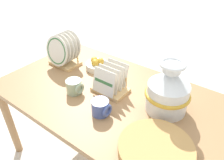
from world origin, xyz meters
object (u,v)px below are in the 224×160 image
at_px(mug_cobalt_glaze, 101,108).
at_px(ceramic_vase, 168,90).
at_px(wicker_charger_stack, 156,149).
at_px(dish_rack_square_plates, 111,84).
at_px(mug_sage_glaze, 74,87).
at_px(fruit_bowl, 97,65).
at_px(dish_rack_round_plates, 63,52).

bearing_deg(mug_cobalt_glaze, ceramic_vase, 43.41).
height_order(ceramic_vase, wicker_charger_stack, ceramic_vase).
relative_size(dish_rack_square_plates, wicker_charger_stack, 0.62).
bearing_deg(mug_sage_glaze, fruit_bowl, 104.51).
distance_m(dish_rack_square_plates, mug_sage_glaze, 0.23).
height_order(dish_rack_round_plates, mug_cobalt_glaze, dish_rack_round_plates).
bearing_deg(dish_rack_square_plates, dish_rack_round_plates, 173.21).
relative_size(dish_rack_round_plates, mug_sage_glaze, 2.32).
bearing_deg(mug_sage_glaze, dish_rack_square_plates, 41.17).
xyz_separation_m(mug_cobalt_glaze, fruit_bowl, (-0.34, 0.37, -0.01)).
distance_m(mug_sage_glaze, fruit_bowl, 0.32).
bearing_deg(dish_rack_square_plates, mug_sage_glaze, -138.83).
distance_m(dish_rack_round_plates, mug_sage_glaze, 0.38).
xyz_separation_m(wicker_charger_stack, mug_cobalt_glaze, (-0.36, 0.05, 0.02)).
xyz_separation_m(mug_sage_glaze, fruit_bowl, (-0.08, 0.31, -0.01)).
relative_size(dish_rack_round_plates, dish_rack_square_plates, 1.14).
bearing_deg(fruit_bowl, dish_rack_square_plates, -33.07).
relative_size(mug_sage_glaze, fruit_bowl, 0.64).
bearing_deg(dish_rack_round_plates, ceramic_vase, -0.58).
relative_size(dish_rack_round_plates, wicker_charger_stack, 0.70).
bearing_deg(mug_sage_glaze, wicker_charger_stack, -9.58).
bearing_deg(mug_cobalt_glaze, mug_sage_glaze, 168.13).
height_order(ceramic_vase, mug_cobalt_glaze, ceramic_vase).
relative_size(ceramic_vase, dish_rack_square_plates, 1.43).
relative_size(dish_rack_square_plates, fruit_bowl, 1.29).
distance_m(ceramic_vase, dish_rack_square_plates, 0.37).
bearing_deg(mug_cobalt_glaze, dish_rack_round_plates, 155.60).
height_order(mug_sage_glaze, fruit_bowl, mug_sage_glaze).
bearing_deg(wicker_charger_stack, ceramic_vase, 107.57).
xyz_separation_m(dish_rack_square_plates, mug_cobalt_glaze, (0.09, -0.20, -0.01)).
relative_size(ceramic_vase, mug_sage_glaze, 2.89).
height_order(ceramic_vase, fruit_bowl, ceramic_vase).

